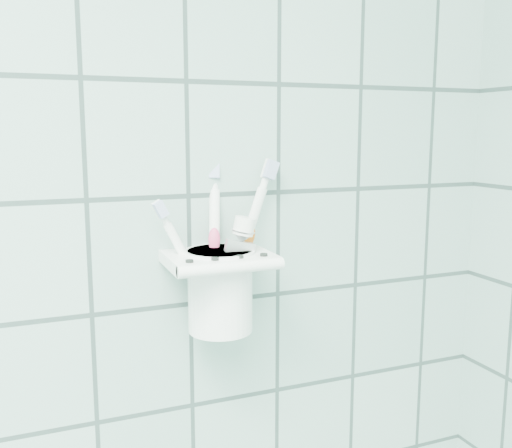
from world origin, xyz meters
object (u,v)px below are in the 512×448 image
Objects in this scene: toothbrush_pink at (218,253)px; toothbrush_blue at (213,242)px; holder_bracket at (218,260)px; cup at (220,287)px; toothbrush_orange at (220,236)px; toothpaste_tube at (224,263)px.

toothbrush_blue is (-0.01, -0.02, 0.02)m from toothbrush_pink.
holder_bracket is 0.01m from toothbrush_pink.
cup is 0.50× the size of toothbrush_blue.
toothbrush_pink is 0.80× the size of toothbrush_orange.
toothbrush_blue reaches higher than toothbrush_pink.
toothpaste_tube is at bearing -67.14° from cup.
toothpaste_tube is (0.00, -0.02, -0.01)m from toothbrush_pink.
toothpaste_tube is at bearing 17.83° from toothbrush_blue.
toothbrush_pink is 1.19× the size of toothpaste_tube.
toothbrush_pink reaches higher than toothpaste_tube.
holder_bracket is at bearing -121.39° from toothbrush_orange.
toothbrush_blue is 0.03m from toothpaste_tube.
toothbrush_orange is at bearing 73.78° from toothbrush_blue.
toothbrush_orange is 0.04m from toothpaste_tube.
toothbrush_blue is (-0.01, -0.00, 0.02)m from holder_bracket.
toothpaste_tube is (0.01, -0.00, -0.03)m from toothbrush_blue.
holder_bracket is at bearing 44.74° from toothbrush_blue.
toothbrush_blue is at bearing -132.26° from toothbrush_orange.
toothbrush_blue reaches higher than toothpaste_tube.
toothbrush_pink is at bearing 105.91° from toothpaste_tube.
toothbrush_orange is at bearing 92.28° from toothpaste_tube.
cup is 0.60× the size of toothbrush_pink.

